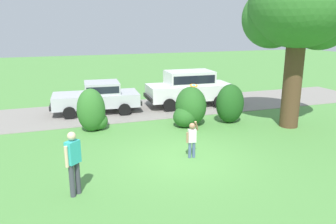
{
  "coord_description": "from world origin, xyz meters",
  "views": [
    {
      "loc": [
        -3.87,
        -9.7,
        4.35
      ],
      "look_at": [
        0.15,
        1.93,
        1.1
      ],
      "focal_mm": 35.67,
      "sensor_mm": 36.0,
      "label": 1
    }
  ],
  "objects_px": {
    "adult_onlooker": "(73,160)",
    "child_thrower": "(192,137)",
    "parked_suv": "(189,86)",
    "oak_tree_large": "(299,12)",
    "frisbee": "(194,86)",
    "parked_sedan": "(98,96)"
  },
  "relations": [
    {
      "from": "adult_onlooker",
      "to": "parked_sedan",
      "type": "bearing_deg",
      "value": 78.38
    },
    {
      "from": "oak_tree_large",
      "to": "parked_sedan",
      "type": "xyz_separation_m",
      "value": [
        -7.68,
        4.96,
        -3.99
      ]
    },
    {
      "from": "oak_tree_large",
      "to": "frisbee",
      "type": "height_order",
      "value": "oak_tree_large"
    },
    {
      "from": "oak_tree_large",
      "to": "child_thrower",
      "type": "height_order",
      "value": "oak_tree_large"
    },
    {
      "from": "oak_tree_large",
      "to": "parked_sedan",
      "type": "distance_m",
      "value": 9.98
    },
    {
      "from": "frisbee",
      "to": "parked_suv",
      "type": "bearing_deg",
      "value": 68.82
    },
    {
      "from": "oak_tree_large",
      "to": "child_thrower",
      "type": "distance_m",
      "value": 7.2
    },
    {
      "from": "parked_suv",
      "to": "child_thrower",
      "type": "distance_m",
      "value": 7.4
    },
    {
      "from": "child_thrower",
      "to": "frisbee",
      "type": "bearing_deg",
      "value": 65.21
    },
    {
      "from": "parked_suv",
      "to": "adult_onlooker",
      "type": "distance_m",
      "value": 10.54
    },
    {
      "from": "parked_sedan",
      "to": "frisbee",
      "type": "height_order",
      "value": "frisbee"
    },
    {
      "from": "oak_tree_large",
      "to": "adult_onlooker",
      "type": "relative_size",
      "value": 3.93
    },
    {
      "from": "parked_sedan",
      "to": "child_thrower",
      "type": "xyz_separation_m",
      "value": [
        2.15,
        -7.02,
        -0.13
      ]
    },
    {
      "from": "child_thrower",
      "to": "frisbee",
      "type": "distance_m",
      "value": 1.93
    },
    {
      "from": "parked_sedan",
      "to": "adult_onlooker",
      "type": "distance_m",
      "value": 8.55
    },
    {
      "from": "parked_suv",
      "to": "child_thrower",
      "type": "bearing_deg",
      "value": -111.76
    },
    {
      "from": "parked_suv",
      "to": "child_thrower",
      "type": "relative_size",
      "value": 3.71
    },
    {
      "from": "oak_tree_large",
      "to": "parked_sedan",
      "type": "bearing_deg",
      "value": 147.16
    },
    {
      "from": "adult_onlooker",
      "to": "child_thrower",
      "type": "bearing_deg",
      "value": 19.17
    },
    {
      "from": "frisbee",
      "to": "child_thrower",
      "type": "bearing_deg",
      "value": -114.79
    },
    {
      "from": "parked_suv",
      "to": "frisbee",
      "type": "relative_size",
      "value": 17.0
    },
    {
      "from": "child_thrower",
      "to": "adult_onlooker",
      "type": "height_order",
      "value": "adult_onlooker"
    }
  ]
}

